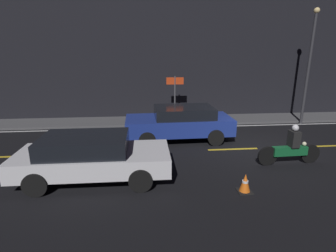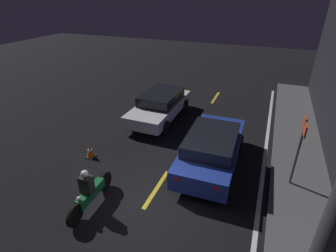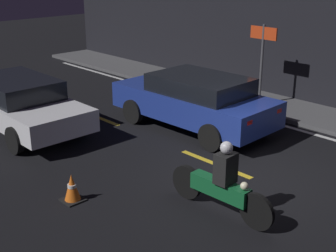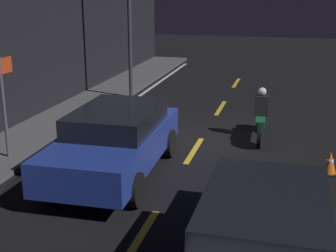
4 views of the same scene
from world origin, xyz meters
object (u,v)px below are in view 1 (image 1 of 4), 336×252
(sedan_white, at_px, (91,156))
(traffic_cone_near, at_px, (245,183))
(motorcycle, at_px, (290,148))
(sedan_blue, at_px, (180,122))
(shop_sign, at_px, (175,90))
(street_lamp, at_px, (309,62))

(sedan_white, distance_m, traffic_cone_near, 4.49)
(motorcycle, bearing_deg, sedan_blue, 137.14)
(sedan_white, xyz_separation_m, sedan_blue, (3.12, 3.41, 0.05))
(shop_sign, bearing_deg, traffic_cone_near, -81.62)
(sedan_blue, distance_m, motorcycle, 4.47)
(traffic_cone_near, bearing_deg, motorcycle, 37.35)
(motorcycle, relative_size, traffic_cone_near, 4.13)
(traffic_cone_near, relative_size, shop_sign, 0.22)
(traffic_cone_near, bearing_deg, sedan_blue, 104.50)
(motorcycle, xyz_separation_m, traffic_cone_near, (-2.19, -1.67, -0.31))
(sedan_white, relative_size, street_lamp, 0.78)
(sedan_white, height_order, shop_sign, shop_sign)
(motorcycle, xyz_separation_m, street_lamp, (3.43, 4.91, 2.66))
(sedan_blue, height_order, shop_sign, shop_sign)
(sedan_white, distance_m, motorcycle, 6.52)
(motorcycle, distance_m, traffic_cone_near, 2.78)
(motorcycle, distance_m, street_lamp, 6.56)
(sedan_blue, xyz_separation_m, motorcycle, (3.38, -2.91, -0.22))
(sedan_white, height_order, sedan_blue, sedan_blue)
(traffic_cone_near, xyz_separation_m, street_lamp, (5.63, 6.58, 2.97))
(sedan_blue, xyz_separation_m, traffic_cone_near, (1.19, -4.59, -0.53))
(sedan_blue, height_order, traffic_cone_near, sedan_blue)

